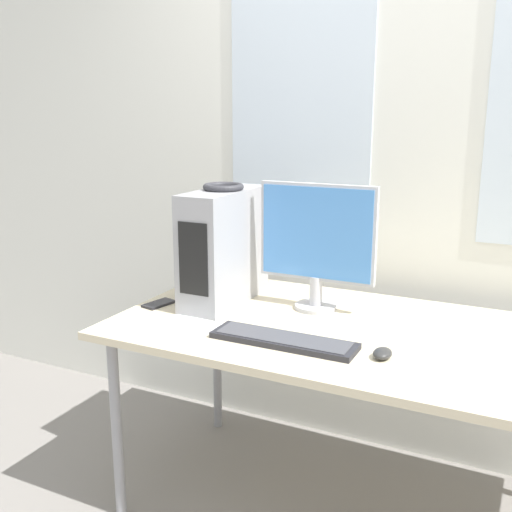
{
  "coord_description": "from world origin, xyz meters",
  "views": [
    {
      "loc": [
        0.46,
        -1.49,
        1.51
      ],
      "look_at": [
        -0.49,
        0.45,
        0.98
      ],
      "focal_mm": 42.0,
      "sensor_mm": 36.0,
      "label": 1
    }
  ],
  "objects_px": {
    "pc_tower": "(224,247)",
    "cell_phone": "(159,304)",
    "monitor_main": "(317,240)",
    "keyboard": "(284,340)",
    "headphones": "(223,187)",
    "mouse": "(382,353)"
  },
  "relations": [
    {
      "from": "headphones",
      "to": "keyboard",
      "type": "bearing_deg",
      "value": -38.45
    },
    {
      "from": "pc_tower",
      "to": "monitor_main",
      "type": "xyz_separation_m",
      "value": [
        0.37,
        0.07,
        0.05
      ]
    },
    {
      "from": "keyboard",
      "to": "pc_tower",
      "type": "bearing_deg",
      "value": 141.63
    },
    {
      "from": "pc_tower",
      "to": "cell_phone",
      "type": "relative_size",
      "value": 3.26
    },
    {
      "from": "monitor_main",
      "to": "mouse",
      "type": "relative_size",
      "value": 5.89
    },
    {
      "from": "headphones",
      "to": "monitor_main",
      "type": "xyz_separation_m",
      "value": [
        0.37,
        0.07,
        -0.19
      ]
    },
    {
      "from": "pc_tower",
      "to": "monitor_main",
      "type": "distance_m",
      "value": 0.38
    },
    {
      "from": "pc_tower",
      "to": "monitor_main",
      "type": "bearing_deg",
      "value": 10.59
    },
    {
      "from": "monitor_main",
      "to": "cell_phone",
      "type": "xyz_separation_m",
      "value": [
        -0.58,
        -0.23,
        -0.27
      ]
    },
    {
      "from": "headphones",
      "to": "mouse",
      "type": "relative_size",
      "value": 1.93
    },
    {
      "from": "mouse",
      "to": "cell_phone",
      "type": "xyz_separation_m",
      "value": [
        -0.93,
        0.13,
        -0.01
      ]
    },
    {
      "from": "monitor_main",
      "to": "pc_tower",
      "type": "bearing_deg",
      "value": -169.41
    },
    {
      "from": "pc_tower",
      "to": "monitor_main",
      "type": "height_order",
      "value": "monitor_main"
    },
    {
      "from": "monitor_main",
      "to": "keyboard",
      "type": "bearing_deg",
      "value": -85.22
    },
    {
      "from": "pc_tower",
      "to": "cell_phone",
      "type": "bearing_deg",
      "value": -142.26
    },
    {
      "from": "headphones",
      "to": "keyboard",
      "type": "height_order",
      "value": "headphones"
    },
    {
      "from": "pc_tower",
      "to": "cell_phone",
      "type": "distance_m",
      "value": 0.34
    },
    {
      "from": "headphones",
      "to": "monitor_main",
      "type": "distance_m",
      "value": 0.42
    },
    {
      "from": "pc_tower",
      "to": "cell_phone",
      "type": "xyz_separation_m",
      "value": [
        -0.21,
        -0.16,
        -0.22
      ]
    },
    {
      "from": "keyboard",
      "to": "cell_phone",
      "type": "xyz_separation_m",
      "value": [
        -0.61,
        0.15,
        -0.01
      ]
    },
    {
      "from": "monitor_main",
      "to": "keyboard",
      "type": "distance_m",
      "value": 0.47
    },
    {
      "from": "headphones",
      "to": "pc_tower",
      "type": "bearing_deg",
      "value": -90.0
    }
  ]
}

